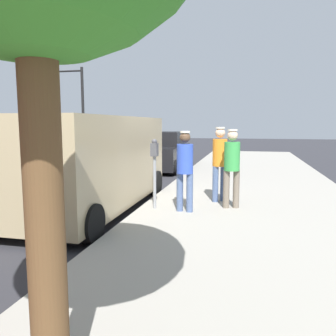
{
  "coord_description": "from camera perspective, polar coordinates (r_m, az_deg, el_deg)",
  "views": [
    {
      "loc": [
        3.3,
        -7.71,
        1.99
      ],
      "look_at": [
        1.65,
        -0.61,
        1.05
      ],
      "focal_mm": 36.72,
      "sensor_mm": 36.0,
      "label": 1
    }
  ],
  "objects": [
    {
      "name": "pedestrian_in_blue",
      "position": [
        7.16,
        2.82,
        0.36
      ],
      "size": [
        0.36,
        0.34,
        1.69
      ],
      "color": "#4C608C",
      "rests_on": "sidewalk_slab"
    },
    {
      "name": "parking_meter_near",
      "position": [
        7.41,
        -2.26,
        1.07
      ],
      "size": [
        0.14,
        0.18,
        1.52
      ],
      "color": "gray",
      "rests_on": "sidewalk_slab"
    },
    {
      "name": "parked_van",
      "position": [
        7.98,
        -12.63,
        1.16
      ],
      "size": [
        2.12,
        5.2,
        2.15
      ],
      "color": "tan",
      "rests_on": "ground"
    },
    {
      "name": "sidewalk_slab",
      "position": [
        7.95,
        14.22,
        -6.82
      ],
      "size": [
        5.0,
        32.0,
        0.15
      ],
      "primitive_type": "cube",
      "color": "#9E998E",
      "rests_on": "ground"
    },
    {
      "name": "pedestrian_in_green",
      "position": [
        7.59,
        10.55,
        0.8
      ],
      "size": [
        0.35,
        0.34,
        1.73
      ],
      "color": "#726656",
      "rests_on": "sidewalk_slab"
    },
    {
      "name": "parked_sedan_ahead",
      "position": [
        15.1,
        -0.94,
        2.63
      ],
      "size": [
        2.05,
        4.45,
        1.65
      ],
      "color": "black",
      "rests_on": "ground"
    },
    {
      "name": "traffic_light_corner",
      "position": [
        21.15,
        -16.08,
        11.21
      ],
      "size": [
        2.48,
        0.42,
        5.2
      ],
      "color": "black",
      "rests_on": "ground"
    },
    {
      "name": "pedestrian_in_orange",
      "position": [
        8.19,
        8.59,
        1.51
      ],
      "size": [
        0.34,
        0.34,
        1.77
      ],
      "color": "#4C608C",
      "rests_on": "sidewalk_slab"
    },
    {
      "name": "ground_plane",
      "position": [
        8.62,
        -9.87,
        -6.11
      ],
      "size": [
        80.0,
        80.0,
        0.0
      ],
      "primitive_type": "plane",
      "color": "#2D2D33"
    }
  ]
}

